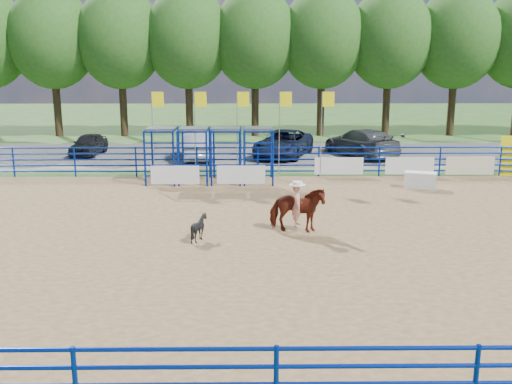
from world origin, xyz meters
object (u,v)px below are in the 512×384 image
horse_and_rider (297,207)px  car_c (283,143)px  calf (199,228)px  announcer_table (420,180)px  car_d (361,142)px  car_b (197,145)px  car_a (89,144)px

horse_and_rider → car_c: bearing=88.4°
horse_and_rider → calf: size_ratio=2.90×
announcer_table → car_d: 9.06m
car_c → announcer_table: bearing=-38.9°
announcer_table → calf: 11.93m
car_b → car_d: bearing=177.7°
car_b → car_c: 5.18m
car_a → car_b: size_ratio=0.78×
horse_and_rider → car_d: bearing=71.9°
horse_and_rider → calf: bearing=-164.9°
horse_and_rider → car_d: 16.49m
horse_and_rider → calf: (-3.18, -0.86, -0.46)m
announcer_table → car_b: bearing=143.4°
horse_and_rider → calf: 3.32m
car_c → car_a: bearing=-164.7°
car_a → car_b: 6.92m
announcer_table → car_c: size_ratio=0.24×
car_c → horse_and_rider: bearing=-72.9°
car_b → car_c: (5.10, 0.91, -0.02)m
announcer_table → car_d: size_ratio=0.24×
horse_and_rider → car_b: size_ratio=0.50×
announcer_table → car_b: car_b is taller
horse_and_rider → car_c: 15.57m
horse_and_rider → announcer_table: bearing=47.7°
announcer_table → car_c: car_c is taller
car_a → car_c: bearing=-0.1°
calf → car_c: bearing=-36.6°
car_d → announcer_table: bearing=71.8°
car_a → car_d: bearing=1.2°
car_b → car_a: bearing=-21.8°
car_b → car_c: size_ratio=0.86×
announcer_table → car_a: 19.93m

